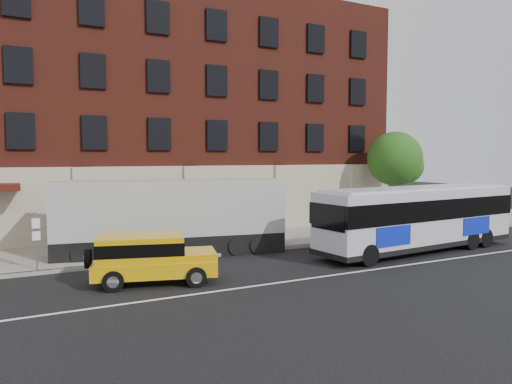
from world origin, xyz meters
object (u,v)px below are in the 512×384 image
city_bus (419,216)px  shipping_container (172,218)px  street_tree (395,161)px  sign_pole (36,238)px  yellow_suv (149,256)px

city_bus → shipping_container: shipping_container is taller
shipping_container → street_tree: bearing=7.7°
sign_pole → shipping_container: shipping_container is taller
sign_pole → shipping_container: bearing=11.0°
city_bus → yellow_suv: city_bus is taller
sign_pole → yellow_suv: (3.59, -3.51, -0.42)m
street_tree → city_bus: (-5.04, -6.98, -2.64)m
sign_pole → street_tree: size_ratio=0.40×
sign_pole → yellow_suv: bearing=-44.3°
shipping_container → yellow_suv: bearing=-116.7°
city_bus → yellow_suv: 13.43m
street_tree → yellow_suv: bearing=-159.7°
sign_pole → street_tree: (22.04, 3.34, 2.96)m
street_tree → sign_pole: bearing=-171.4°
sign_pole → city_bus: city_bus is taller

